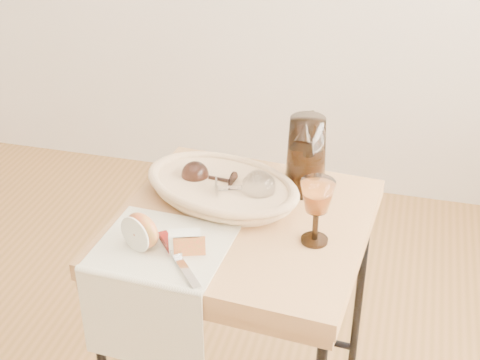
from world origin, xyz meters
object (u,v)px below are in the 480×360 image
(pitcher, at_px, (306,155))
(goblet_lying_b, at_px, (241,188))
(apple_half, at_px, (142,230))
(wine_goblet, at_px, (316,212))
(side_table, at_px, (242,336))
(tea_towel, at_px, (162,247))
(table_knife, at_px, (178,257))
(goblet_lying_a, at_px, (211,178))
(bread_basket, at_px, (222,190))

(pitcher, bearing_deg, goblet_lying_b, -138.76)
(apple_half, bearing_deg, goblet_lying_b, 77.67)
(goblet_lying_b, distance_m, wine_goblet, 0.23)
(pitcher, xyz_separation_m, wine_goblet, (0.06, -0.22, -0.02))
(pitcher, relative_size, wine_goblet, 1.51)
(side_table, xyz_separation_m, tea_towel, (-0.15, -0.17, 0.39))
(tea_towel, height_order, pitcher, pitcher)
(apple_half, relative_size, table_knife, 0.44)
(goblet_lying_b, xyz_separation_m, table_knife, (-0.08, -0.26, -0.04))
(goblet_lying_b, relative_size, apple_half, 1.50)
(apple_half, distance_m, table_knife, 0.10)
(tea_towel, height_order, goblet_lying_a, goblet_lying_a)
(apple_half, bearing_deg, pitcher, 72.63)
(tea_towel, relative_size, apple_half, 3.15)
(side_table, relative_size, pitcher, 3.11)
(side_table, bearing_deg, apple_half, -136.79)
(apple_half, bearing_deg, side_table, 67.41)
(wine_goblet, bearing_deg, goblet_lying_a, 154.15)
(tea_towel, relative_size, bread_basket, 0.80)
(wine_goblet, bearing_deg, pitcher, 105.86)
(side_table, bearing_deg, bread_basket, 134.22)
(goblet_lying_a, height_order, pitcher, pitcher)
(goblet_lying_a, distance_m, wine_goblet, 0.33)
(side_table, distance_m, bread_basket, 0.42)
(goblet_lying_a, bearing_deg, side_table, 145.78)
(bread_basket, distance_m, table_knife, 0.28)
(tea_towel, distance_m, pitcher, 0.44)
(side_table, distance_m, goblet_lying_a, 0.45)
(wine_goblet, height_order, table_knife, wine_goblet)
(goblet_lying_a, xyz_separation_m, table_knife, (0.01, -0.30, -0.03))
(pitcher, distance_m, table_knife, 0.45)
(pitcher, bearing_deg, apple_half, -131.01)
(bread_basket, distance_m, pitcher, 0.23)
(side_table, bearing_deg, pitcher, 54.75)
(side_table, bearing_deg, tea_towel, -131.29)
(goblet_lying_a, bearing_deg, wine_goblet, 160.73)
(goblet_lying_a, bearing_deg, goblet_lying_b, 162.95)
(pitcher, xyz_separation_m, table_knife, (-0.22, -0.38, -0.09))
(tea_towel, distance_m, goblet_lying_a, 0.26)
(tea_towel, xyz_separation_m, apple_half, (-0.04, -0.01, 0.05))
(tea_towel, height_order, table_knife, table_knife)
(side_table, height_order, table_knife, table_knife)
(apple_half, bearing_deg, tea_towel, 38.24)
(goblet_lying_a, relative_size, table_knife, 0.55)
(bread_basket, bearing_deg, side_table, -29.09)
(pitcher, bearing_deg, goblet_lying_a, -159.63)
(goblet_lying_b, height_order, wine_goblet, wine_goblet)
(wine_goblet, bearing_deg, tea_towel, -160.84)
(goblet_lying_b, bearing_deg, pitcher, 21.69)
(tea_towel, bearing_deg, side_table, 51.67)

